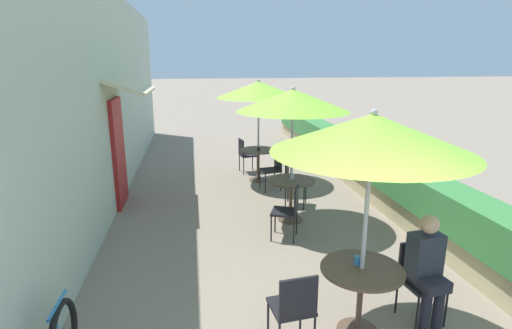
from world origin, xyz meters
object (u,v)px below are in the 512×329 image
coffee_cup_mid (292,176)px  coffee_cup_far (259,149)px  patio_umbrella_mid (293,100)px  patio_umbrella_far (259,90)px  cafe_chair_near_left (419,275)px  cafe_chair_far_left (245,153)px  patio_table_mid (291,190)px  cafe_chair_mid_right (289,208)px  cafe_chair_far_right (273,167)px  patio_table_far (258,157)px  cafe_chair_mid_left (292,180)px  patio_table_near (361,284)px  seated_patron_near_left (427,266)px  coffee_cup_near (357,260)px  patio_umbrella_near (372,134)px  cafe_chair_near_right (294,305)px

coffee_cup_mid → coffee_cup_far: same height
patio_umbrella_mid → patio_umbrella_far: size_ratio=1.00×
cafe_chair_near_left → cafe_chair_far_left: same height
patio_table_mid → cafe_chair_far_left: bearing=96.8°
cafe_chair_mid_right → cafe_chair_far_right: size_ratio=1.00×
coffee_cup_mid → patio_umbrella_far: 2.78m
patio_table_far → cafe_chair_far_right: size_ratio=0.98×
patio_table_mid → cafe_chair_mid_left: (0.21, 0.74, -0.05)m
patio_table_near → coffee_cup_far: (-0.16, 5.48, 0.23)m
cafe_chair_mid_right → patio_umbrella_far: size_ratio=0.37×
patio_table_near → coffee_cup_mid: size_ratio=9.43×
seated_patron_near_left → cafe_chair_mid_left: size_ratio=1.44×
coffee_cup_mid → cafe_chair_mid_right: bearing=-107.0°
cafe_chair_near_left → cafe_chair_mid_left: same height
seated_patron_near_left → coffee_cup_near: seated_patron_near_left is taller
cafe_chair_near_left → patio_table_mid: 3.03m
coffee_cup_near → cafe_chair_far_right: size_ratio=0.10×
seated_patron_near_left → coffee_cup_far: size_ratio=13.89×
patio_umbrella_near → coffee_cup_mid: 3.46m
patio_table_near → patio_umbrella_near: size_ratio=0.36×
patio_table_mid → patio_umbrella_mid: 1.58m
cafe_chair_near_right → patio_umbrella_far: 6.03m
seated_patron_near_left → cafe_chair_mid_left: bearing=-88.8°
coffee_cup_mid → coffee_cup_far: size_ratio=1.00×
cafe_chair_near_right → coffee_cup_mid: 3.46m
patio_table_mid → cafe_chair_far_right: 1.77m
coffee_cup_near → cafe_chair_far_right: 4.80m
cafe_chair_mid_right → cafe_chair_far_right: (0.25, 2.51, 0.00)m
patio_umbrella_near → patio_table_mid: bearing=89.5°
cafe_chair_far_left → cafe_chair_mid_left: bearing=2.9°
patio_table_near → cafe_chair_far_right: 4.88m
cafe_chair_near_left → patio_table_mid: cafe_chair_near_left is taller
patio_umbrella_mid → cafe_chair_mid_left: (0.21, 0.74, -1.63)m
coffee_cup_near → patio_table_far: 5.54m
seated_patron_near_left → coffee_cup_near: bearing=-8.8°
patio_table_near → cafe_chair_near_left: (0.75, 0.17, -0.05)m
coffee_cup_near → patio_table_far: bearing=91.3°
cafe_chair_mid_left → cafe_chair_near_right: bearing=7.8°
patio_umbrella_near → patio_table_far: 5.83m
patio_umbrella_near → patio_table_far: patio_umbrella_near is taller
seated_patron_near_left → coffee_cup_mid: 3.21m
cafe_chair_far_left → coffee_cup_far: 0.94m
coffee_cup_near → coffee_cup_far: size_ratio=1.00×
coffee_cup_mid → cafe_chair_near_right: bearing=-103.7°
cafe_chair_near_right → cafe_chair_mid_left: bearing=69.4°
cafe_chair_near_right → coffee_cup_mid: (0.82, 3.35, 0.28)m
cafe_chair_near_right → coffee_cup_near: size_ratio=9.67×
patio_table_near → patio_table_far: size_ratio=1.00×
seated_patron_near_left → cafe_chair_mid_right: (-0.95, 2.31, -0.17)m
cafe_chair_near_right → cafe_chair_mid_left: (0.99, 4.01, 0.00)m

